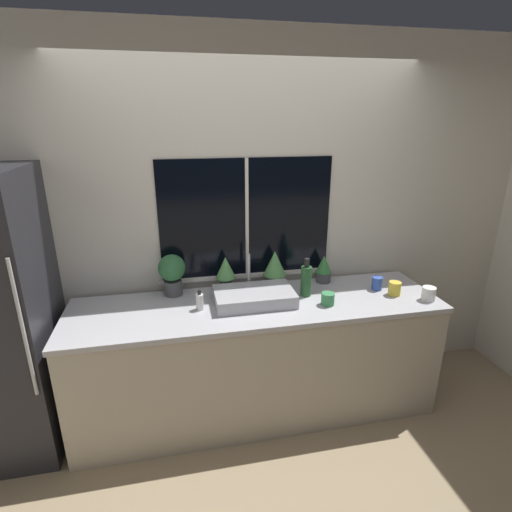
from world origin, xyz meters
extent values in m
plane|color=#937F60|center=(0.00, 0.00, 0.00)|extent=(14.00, 14.00, 0.00)
cube|color=beige|center=(0.00, 0.75, 1.35)|extent=(8.00, 0.06, 2.70)
cube|color=black|center=(0.00, 0.71, 1.40)|extent=(1.28, 0.01, 0.88)
cube|color=silver|center=(0.00, 0.71, 1.40)|extent=(0.02, 0.01, 0.88)
cube|color=silver|center=(0.00, 0.71, 0.95)|extent=(1.34, 0.04, 0.03)
cube|color=beige|center=(2.25, 1.50, 1.35)|extent=(0.06, 7.00, 2.70)
cube|color=#B2A893|center=(0.00, 0.34, 0.43)|extent=(2.56, 0.68, 0.85)
cube|color=#ADADB2|center=(0.00, 0.34, 0.87)|extent=(2.59, 0.70, 0.03)
cylinder|color=silver|center=(-1.37, 0.01, 1.02)|extent=(0.02, 0.02, 0.83)
cube|color=#ADADB2|center=(-0.02, 0.36, 0.93)|extent=(0.55, 0.34, 0.09)
cylinder|color=#B7B7BC|center=(-0.02, 0.55, 0.90)|extent=(0.04, 0.04, 0.03)
cylinder|color=#B7B7BC|center=(-0.02, 0.55, 1.05)|extent=(0.02, 0.02, 0.26)
cylinder|color=#4C4C51|center=(-0.57, 0.61, 0.94)|extent=(0.13, 0.13, 0.11)
sphere|color=#2D6638|center=(-0.57, 0.61, 1.09)|extent=(0.19, 0.19, 0.19)
cylinder|color=#4C4C51|center=(-0.18, 0.61, 0.94)|extent=(0.10, 0.10, 0.10)
cone|color=#569951|center=(-0.18, 0.61, 1.07)|extent=(0.15, 0.15, 0.16)
cylinder|color=#4C4C51|center=(0.19, 0.61, 0.93)|extent=(0.12, 0.12, 0.09)
cone|color=#569951|center=(0.19, 0.61, 1.07)|extent=(0.17, 0.17, 0.19)
cylinder|color=#4C4C51|center=(0.59, 0.61, 0.93)|extent=(0.11, 0.11, 0.08)
cone|color=#387A3D|center=(0.59, 0.61, 1.03)|extent=(0.12, 0.12, 0.14)
cylinder|color=white|center=(-0.40, 0.33, 0.94)|extent=(0.05, 0.05, 0.11)
cylinder|color=black|center=(-0.40, 0.33, 1.01)|extent=(0.02, 0.02, 0.03)
cylinder|color=#235128|center=(0.37, 0.40, 1.00)|extent=(0.08, 0.08, 0.22)
cylinder|color=black|center=(0.37, 0.40, 1.14)|extent=(0.04, 0.04, 0.06)
cylinder|color=#38844C|center=(0.47, 0.22, 0.93)|extent=(0.09, 0.09, 0.09)
cylinder|color=gold|center=(1.01, 0.27, 0.94)|extent=(0.09, 0.09, 0.10)
cylinder|color=white|center=(1.19, 0.14, 0.93)|extent=(0.09, 0.09, 0.10)
cylinder|color=#3351AD|center=(0.93, 0.38, 0.94)|extent=(0.08, 0.08, 0.10)
camera|label=1|loc=(-0.53, -2.12, 2.12)|focal=28.00mm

